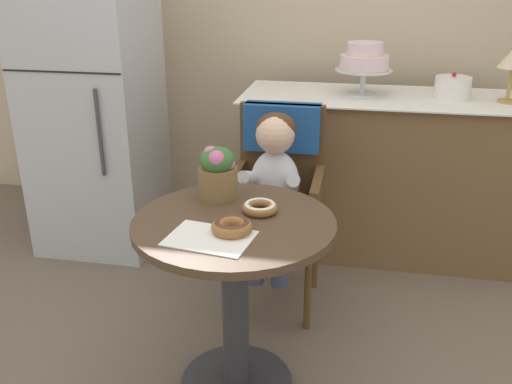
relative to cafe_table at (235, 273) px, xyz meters
The scene contains 13 objects.
ground_plane 0.51m from the cafe_table, ahead, with size 8.00×8.00×0.00m, color #6B5B4C.
back_wall 2.03m from the cafe_table, 90.00° to the left, with size 4.80×0.10×2.70m, color #C1AD8E.
cafe_table is the anchor object (origin of this frame).
wicker_chair 0.71m from the cafe_table, 85.61° to the left, with size 0.42×0.45×0.95m.
seated_child 0.57m from the cafe_table, 84.36° to the left, with size 0.27×0.32×0.73m.
paper_napkin 0.27m from the cafe_table, 106.13° to the right, with size 0.27×0.20×0.00m, color white.
donut_front 0.26m from the cafe_table, 80.99° to the right, with size 0.14×0.14×0.05m.
donut_mid 0.26m from the cafe_table, 47.45° to the left, with size 0.13×0.13×0.04m.
flower_vase 0.39m from the cafe_table, 118.58° to the left, with size 0.15×0.15×0.20m.
display_counter 1.41m from the cafe_table, 67.07° to the left, with size 1.56×0.62×0.90m.
tiered_cake_stand 1.48m from the cafe_table, 72.51° to the left, with size 0.30×0.30×0.28m.
round_layer_cake 1.63m from the cafe_table, 56.19° to the left, with size 0.18×0.18×0.14m.
refrigerator 1.56m from the cafe_table, 133.67° to the left, with size 0.64×0.63×1.70m.
Camera 1 is at (0.41, -1.72, 1.55)m, focal length 39.10 mm.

